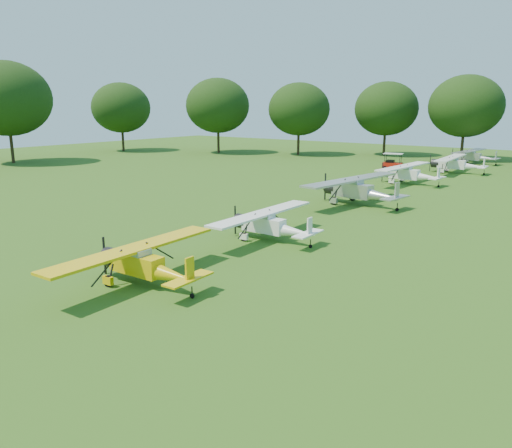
{
  "coord_description": "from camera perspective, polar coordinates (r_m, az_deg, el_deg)",
  "views": [
    {
      "loc": [
        19.0,
        -24.96,
        8.25
      ],
      "look_at": [
        1.77,
        -1.92,
        1.4
      ],
      "focal_mm": 35.0,
      "sensor_mm": 36.0,
      "label": 1
    }
  ],
  "objects": [
    {
      "name": "ground",
      "position": [
        32.43,
        -0.46,
        -1.34
      ],
      "size": [
        160.0,
        160.0,
        0.0
      ],
      "primitive_type": "plane",
      "color": "#2B5314",
      "rests_on": "ground"
    },
    {
      "name": "aircraft_6",
      "position": [
        67.4,
        21.86,
        6.48
      ],
      "size": [
        6.85,
        10.9,
        2.15
      ],
      "rotation": [
        0.0,
        0.0,
        0.05
      ],
      "color": "white",
      "rests_on": "ground"
    },
    {
      "name": "aircraft_5",
      "position": [
        56.15,
        17.06,
        5.63
      ],
      "size": [
        6.73,
        10.73,
        2.11
      ],
      "rotation": [
        0.0,
        0.0,
        -0.07
      ],
      "color": "white",
      "rests_on": "ground"
    },
    {
      "name": "aircraft_7",
      "position": [
        79.23,
        23.55,
        7.19
      ],
      "size": [
        6.59,
        10.49,
        2.06
      ],
      "rotation": [
        0.0,
        0.0,
        -0.09
      ],
      "color": "#B8B7BC",
      "rests_on": "ground"
    },
    {
      "name": "aircraft_4",
      "position": [
        43.16,
        11.59,
        3.97
      ],
      "size": [
        7.63,
        12.11,
        2.38
      ],
      "rotation": [
        0.0,
        0.0,
        -0.14
      ],
      "color": "#B8B7BC",
      "rests_on": "ground"
    },
    {
      "name": "golf_cart",
      "position": [
        68.71,
        15.3,
        6.63
      ],
      "size": [
        2.75,
        2.01,
        2.13
      ],
      "rotation": [
        0.0,
        0.0,
        0.21
      ],
      "color": "red",
      "rests_on": "ground"
    },
    {
      "name": "aircraft_3",
      "position": [
        31.09,
        1.56,
        0.09
      ],
      "size": [
        6.0,
        9.52,
        1.88
      ],
      "rotation": [
        0.0,
        0.0,
        0.01
      ],
      "color": "white",
      "rests_on": "ground"
    },
    {
      "name": "aircraft_2",
      "position": [
        23.96,
        -12.78,
        -4.26
      ],
      "size": [
        6.11,
        9.72,
        1.92
      ],
      "rotation": [
        0.0,
        0.0,
        0.04
      ],
      "color": "#DDB709",
      "rests_on": "ground"
    },
    {
      "name": "tree_belt",
      "position": [
        29.48,
        5.38,
        12.91
      ],
      "size": [
        137.36,
        130.27,
        14.52
      ],
      "color": "black",
      "rests_on": "ground"
    }
  ]
}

